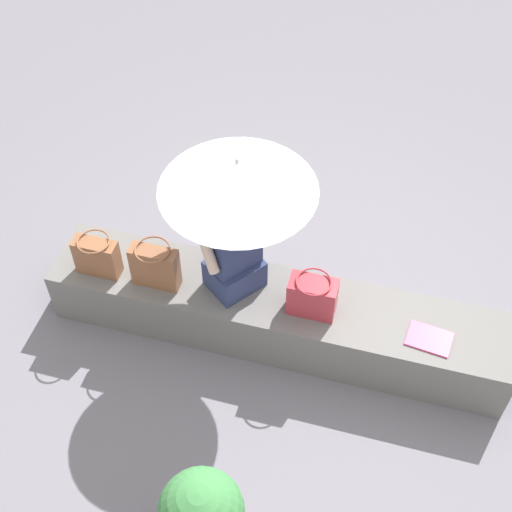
{
  "coord_description": "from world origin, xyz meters",
  "views": [
    {
      "loc": [
        -0.63,
        2.85,
        4.22
      ],
      "look_at": [
        0.15,
        -0.01,
        0.78
      ],
      "focal_mm": 50.12,
      "sensor_mm": 36.0,
      "label": 1
    }
  ],
  "objects_px": {
    "tote_bag_canvas": "(155,266)",
    "handbag_black": "(312,296)",
    "magazine": "(429,339)",
    "person_seated": "(234,246)",
    "parasol": "(238,176)",
    "shoulder_bag_spare": "(97,256)"
  },
  "relations": [
    {
      "from": "person_seated",
      "to": "shoulder_bag_spare",
      "type": "distance_m",
      "value": 0.97
    },
    {
      "from": "handbag_black",
      "to": "magazine",
      "type": "xyz_separation_m",
      "value": [
        -0.78,
        0.03,
        -0.14
      ]
    },
    {
      "from": "handbag_black",
      "to": "tote_bag_canvas",
      "type": "relative_size",
      "value": 0.91
    },
    {
      "from": "shoulder_bag_spare",
      "to": "magazine",
      "type": "distance_m",
      "value": 2.25
    },
    {
      "from": "shoulder_bag_spare",
      "to": "magazine",
      "type": "relative_size",
      "value": 1.09
    },
    {
      "from": "handbag_black",
      "to": "magazine",
      "type": "bearing_deg",
      "value": 177.64
    },
    {
      "from": "person_seated",
      "to": "magazine",
      "type": "height_order",
      "value": "person_seated"
    },
    {
      "from": "person_seated",
      "to": "handbag_black",
      "type": "relative_size",
      "value": 2.88
    },
    {
      "from": "person_seated",
      "to": "shoulder_bag_spare",
      "type": "bearing_deg",
      "value": 8.15
    },
    {
      "from": "person_seated",
      "to": "parasol",
      "type": "relative_size",
      "value": 0.8
    },
    {
      "from": "parasol",
      "to": "handbag_black",
      "type": "distance_m",
      "value": 0.99
    },
    {
      "from": "tote_bag_canvas",
      "to": "magazine",
      "type": "height_order",
      "value": "tote_bag_canvas"
    },
    {
      "from": "person_seated",
      "to": "tote_bag_canvas",
      "type": "xyz_separation_m",
      "value": [
        0.51,
        0.13,
        -0.22
      ]
    },
    {
      "from": "tote_bag_canvas",
      "to": "handbag_black",
      "type": "bearing_deg",
      "value": -177.26
    },
    {
      "from": "person_seated",
      "to": "handbag_black",
      "type": "height_order",
      "value": "person_seated"
    },
    {
      "from": "parasol",
      "to": "shoulder_bag_spare",
      "type": "distance_m",
      "value": 1.29
    },
    {
      "from": "person_seated",
      "to": "magazine",
      "type": "bearing_deg",
      "value": 175.28
    },
    {
      "from": "handbag_black",
      "to": "person_seated",
      "type": "bearing_deg",
      "value": -8.04
    },
    {
      "from": "magazine",
      "to": "parasol",
      "type": "bearing_deg",
      "value": 1.84
    },
    {
      "from": "shoulder_bag_spare",
      "to": "tote_bag_canvas",
      "type": "bearing_deg",
      "value": -179.28
    },
    {
      "from": "person_seated",
      "to": "shoulder_bag_spare",
      "type": "height_order",
      "value": "person_seated"
    },
    {
      "from": "handbag_black",
      "to": "tote_bag_canvas",
      "type": "xyz_separation_m",
      "value": [
        1.06,
        0.05,
        0.03
      ]
    }
  ]
}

